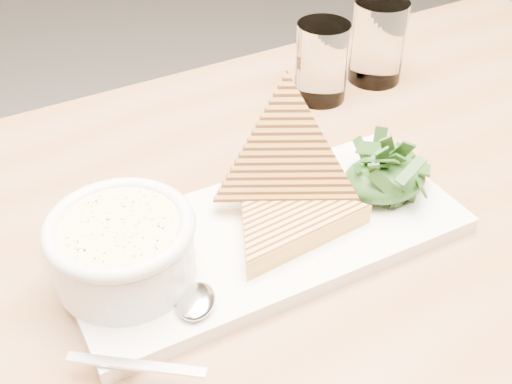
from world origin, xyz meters
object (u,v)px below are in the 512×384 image
soup_bowl (124,254)px  glass_near (322,62)px  glass_far (378,42)px  platter (266,235)px  table_top (370,220)px

soup_bowl → glass_near: bearing=30.4°
soup_bowl → glass_far: size_ratio=1.12×
platter → glass_near: bearing=45.8°
table_top → soup_bowl: soup_bowl is taller
table_top → platter: size_ratio=2.89×
platter → glass_far: glass_far is taller
platter → glass_near: (0.21, 0.22, 0.04)m
table_top → glass_far: 0.30m
platter → glass_near: glass_near is taller
table_top → soup_bowl: 0.28m
platter → soup_bowl: size_ratio=3.12×
platter → soup_bowl: soup_bowl is taller
soup_bowl → table_top: bearing=-3.5°
glass_far → soup_bowl: bearing=-154.6°
glass_near → glass_far: glass_far is taller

